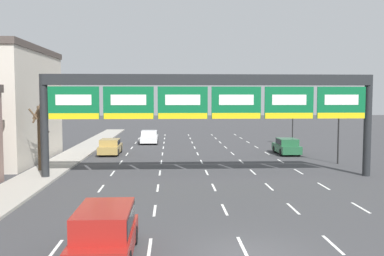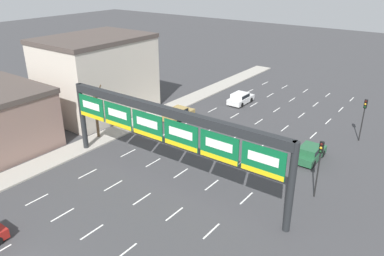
{
  "view_description": "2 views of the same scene",
  "coord_description": "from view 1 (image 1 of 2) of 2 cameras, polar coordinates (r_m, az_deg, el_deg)",
  "views": [
    {
      "loc": [
        -2.55,
        -13.81,
        5.33
      ],
      "look_at": [
        -1.03,
        16.02,
        3.16
      ],
      "focal_mm": 40.0,
      "sensor_mm": 36.0,
      "label": 1
    },
    {
      "loc": [
        17.99,
        -6.69,
        16.86
      ],
      "look_at": [
        0.63,
        16.81,
        4.27
      ],
      "focal_mm": 35.0,
      "sensor_mm": 36.0,
      "label": 2
    }
  ],
  "objects": [
    {
      "name": "car_white",
      "position": [
        49.36,
        -5.71,
        -1.14
      ],
      "size": [
        1.94,
        4.23,
        1.48
      ],
      "color": "silver",
      "rests_on": "ground_plane"
    },
    {
      "name": "sign_gantry",
      "position": [
        28.05,
        2.31,
        4.38
      ],
      "size": [
        21.91,
        0.7,
        6.81
      ],
      "color": "#232628",
      "rests_on": "ground_plane"
    },
    {
      "name": "suv_red",
      "position": [
        14.82,
        -11.57,
        -13.15
      ],
      "size": [
        1.94,
        4.14,
        1.7
      ],
      "color": "maroon",
      "rests_on": "ground_plane"
    },
    {
      "name": "car_green",
      "position": [
        40.77,
        12.5,
        -2.34
      ],
      "size": [
        1.83,
        4.16,
        1.49
      ],
      "color": "#235B38",
      "rests_on": "ground_plane"
    },
    {
      "name": "traffic_light_near_gantry",
      "position": [
        48.28,
        13.3,
        1.59
      ],
      "size": [
        0.3,
        0.35,
        4.56
      ],
      "color": "black",
      "rests_on": "ground_plane"
    },
    {
      "name": "tree_bare_second",
      "position": [
        32.01,
        -19.66,
        -0.61
      ],
      "size": [
        1.49,
        1.51,
        5.69
      ],
      "color": "brown",
      "rests_on": "sidewalk_left"
    },
    {
      "name": "traffic_light_mid_block",
      "position": [
        35.87,
        18.98,
        0.91
      ],
      "size": [
        0.3,
        0.35,
        4.83
      ],
      "color": "black",
      "rests_on": "ground_plane"
    },
    {
      "name": "lane_dashes",
      "position": [
        27.94,
        2.4,
        -6.84
      ],
      "size": [
        13.32,
        67.0,
        0.01
      ],
      "color": "white",
      "rests_on": "ground_plane"
    },
    {
      "name": "car_gold",
      "position": [
        40.39,
        -10.85,
        -2.4
      ],
      "size": [
        1.85,
        4.18,
        1.45
      ],
      "color": "#A88947",
      "rests_on": "ground_plane"
    }
  ]
}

